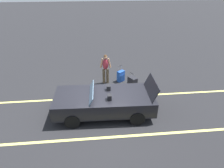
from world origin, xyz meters
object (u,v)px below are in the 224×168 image
at_px(suitcase_medium_bright, 121,76).
at_px(traveler_person, 106,67).
at_px(suitcase_large_black, 132,84).
at_px(convertible_car, 100,102).

bearing_deg(suitcase_medium_bright, traveler_person, -118.60).
height_order(suitcase_large_black, traveler_person, traveler_person).
bearing_deg(traveler_person, suitcase_medium_bright, 99.11).
xyz_separation_m(suitcase_medium_bright, traveler_person, (0.85, 0.12, 0.62)).
bearing_deg(suitcase_large_black, traveler_person, 115.34).
bearing_deg(traveler_person, convertible_car, -8.01).
bearing_deg(convertible_car, traveler_person, -97.64).
height_order(suitcase_medium_bright, traveler_person, traveler_person).
relative_size(convertible_car, suitcase_large_black, 4.21).
relative_size(convertible_car, traveler_person, 2.56).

